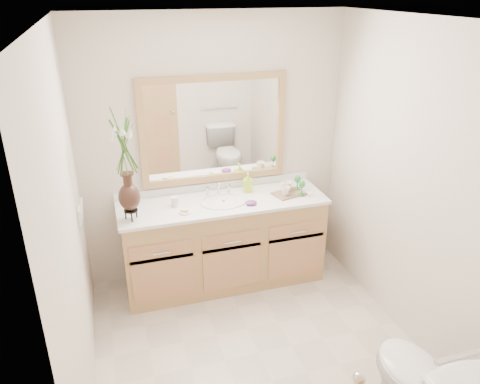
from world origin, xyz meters
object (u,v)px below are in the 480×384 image
object	(u,v)px
flower_vase	(125,153)
soap_bottle	(248,183)
tray	(289,193)
tumbler	(175,201)

from	to	relation	value
flower_vase	soap_bottle	world-z (taller)	flower_vase
flower_vase	tray	bearing A→B (deg)	3.61
flower_vase	tray	size ratio (longest dim) A/B	2.94
tumbler	tray	world-z (taller)	tumbler
soap_bottle	tray	xyz separation A→B (m)	(0.34, -0.17, -0.07)
flower_vase	tumbler	size ratio (longest dim) A/B	9.76
soap_bottle	tray	distance (m)	0.39
soap_bottle	tray	size ratio (longest dim) A/B	0.57
tumbler	flower_vase	bearing A→B (deg)	-158.93
tumbler	tray	size ratio (longest dim) A/B	0.30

